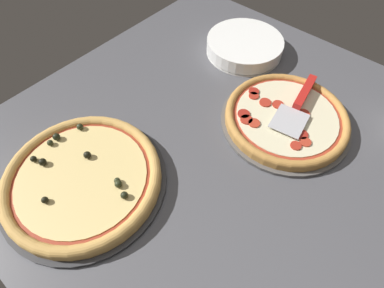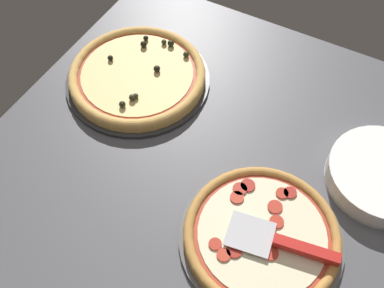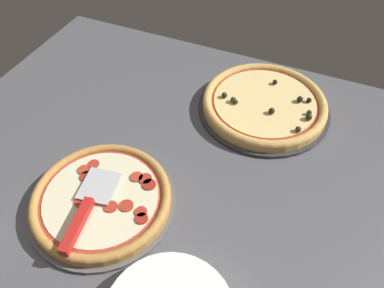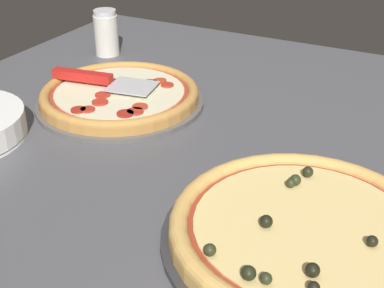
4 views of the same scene
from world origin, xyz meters
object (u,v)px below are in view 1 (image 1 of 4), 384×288
(pizza_back, at_px, (82,178))
(serving_spatula, at_px, (301,98))
(plate_stack, at_px, (244,46))
(pizza_front, at_px, (286,117))

(pizza_back, xyz_separation_m, serving_spatula, (-0.26, -0.54, 0.02))
(plate_stack, bearing_deg, pizza_front, 145.50)
(pizza_back, distance_m, serving_spatula, 0.60)
(pizza_front, xyz_separation_m, plate_stack, (0.27, -0.18, 0.00))
(pizza_front, xyz_separation_m, serving_spatula, (-0.00, -0.07, 0.02))
(serving_spatula, bearing_deg, pizza_front, 88.22)
(serving_spatula, relative_size, plate_stack, 0.94)
(pizza_back, height_order, serving_spatula, serving_spatula)
(pizza_back, bearing_deg, serving_spatula, -115.94)
(pizza_front, distance_m, serving_spatula, 0.07)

